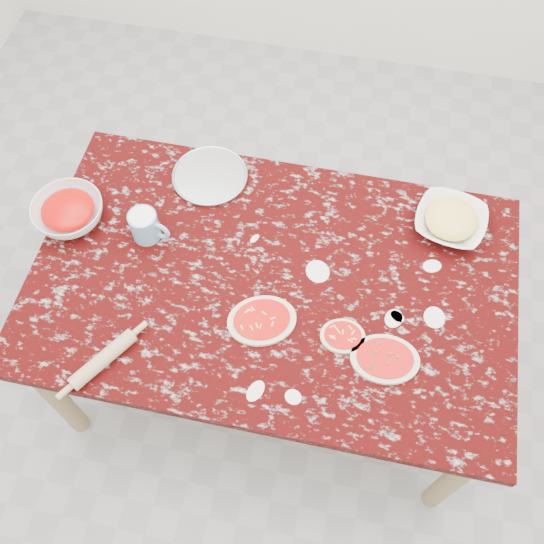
{
  "coord_description": "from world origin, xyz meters",
  "views": [
    {
      "loc": [
        0.2,
        -0.98,
        2.53
      ],
      "look_at": [
        0.0,
        0.0,
        0.8
      ],
      "focal_mm": 40.77,
      "sensor_mm": 36.0,
      "label": 1
    }
  ],
  "objects_px": {
    "cheese_bowl": "(450,222)",
    "rolling_pin": "(103,359)",
    "flour_mug": "(146,226)",
    "worktable": "(272,291)",
    "sauce_bowl": "(69,212)",
    "pizza_tray": "(210,176)"
  },
  "relations": [
    {
      "from": "sauce_bowl",
      "to": "flour_mug",
      "type": "relative_size",
      "value": 1.7
    },
    {
      "from": "cheese_bowl",
      "to": "flour_mug",
      "type": "relative_size",
      "value": 1.66
    },
    {
      "from": "worktable",
      "to": "rolling_pin",
      "type": "relative_size",
      "value": 6.89
    },
    {
      "from": "cheese_bowl",
      "to": "rolling_pin",
      "type": "height_order",
      "value": "cheese_bowl"
    },
    {
      "from": "flour_mug",
      "to": "sauce_bowl",
      "type": "bearing_deg",
      "value": 177.71
    },
    {
      "from": "worktable",
      "to": "pizza_tray",
      "type": "distance_m",
      "value": 0.49
    },
    {
      "from": "sauce_bowl",
      "to": "cheese_bowl",
      "type": "distance_m",
      "value": 1.31
    },
    {
      "from": "worktable",
      "to": "cheese_bowl",
      "type": "distance_m",
      "value": 0.66
    },
    {
      "from": "flour_mug",
      "to": "worktable",
      "type": "bearing_deg",
      "value": -10.6
    },
    {
      "from": "sauce_bowl",
      "to": "cheese_bowl",
      "type": "height_order",
      "value": "sauce_bowl"
    },
    {
      "from": "worktable",
      "to": "flour_mug",
      "type": "distance_m",
      "value": 0.48
    },
    {
      "from": "worktable",
      "to": "pizza_tray",
      "type": "height_order",
      "value": "pizza_tray"
    },
    {
      "from": "rolling_pin",
      "to": "sauce_bowl",
      "type": "bearing_deg",
      "value": 121.15
    },
    {
      "from": "flour_mug",
      "to": "cheese_bowl",
      "type": "bearing_deg",
      "value": 13.81
    },
    {
      "from": "worktable",
      "to": "flour_mug",
      "type": "relative_size",
      "value": 11.13
    },
    {
      "from": "flour_mug",
      "to": "rolling_pin",
      "type": "distance_m",
      "value": 0.48
    },
    {
      "from": "worktable",
      "to": "rolling_pin",
      "type": "distance_m",
      "value": 0.6
    },
    {
      "from": "cheese_bowl",
      "to": "rolling_pin",
      "type": "xyz_separation_m",
      "value": [
        -1.0,
        -0.72,
        -0.01
      ]
    },
    {
      "from": "rolling_pin",
      "to": "pizza_tray",
      "type": "bearing_deg",
      "value": 80.07
    },
    {
      "from": "sauce_bowl",
      "to": "cheese_bowl",
      "type": "xyz_separation_m",
      "value": [
        1.29,
        0.24,
        -0.01
      ]
    },
    {
      "from": "flour_mug",
      "to": "rolling_pin",
      "type": "xyz_separation_m",
      "value": [
        0.01,
        -0.47,
        -0.04
      ]
    },
    {
      "from": "flour_mug",
      "to": "rolling_pin",
      "type": "bearing_deg",
      "value": -88.84
    }
  ]
}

